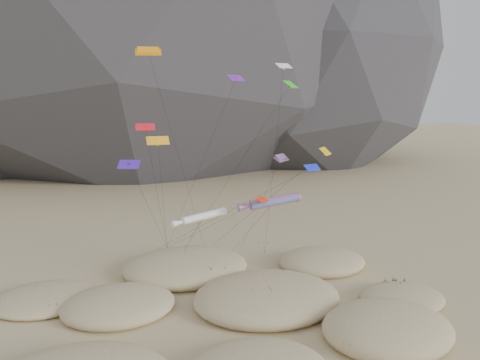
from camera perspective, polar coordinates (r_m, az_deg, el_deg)
ground at (r=49.10m, az=1.75°, el=-17.54°), size 500.00×500.00×0.00m
dunes at (r=51.48m, az=-1.75°, el=-15.22°), size 48.73×36.83×3.94m
dune_grass at (r=51.12m, az=-0.54°, el=-15.28°), size 42.70×28.87×1.41m
kite_stakes at (r=70.38m, az=-3.23°, el=-8.46°), size 18.39×6.50×0.30m
rainbow_tube_kite at (r=53.27m, az=3.93°, el=-2.64°), size 7.82×15.18×11.83m
white_tube_kite at (r=52.35m, az=-4.71°, el=-4.48°), size 6.75×13.05×10.24m
orange_parafoil at (r=55.39m, az=-11.03°, el=14.82°), size 10.59×13.79×28.24m
multi_parafoil at (r=56.24m, az=4.99°, el=2.53°), size 2.41×16.01×15.91m
delta_kites at (r=53.51m, az=-0.97°, el=5.51°), size 24.57×21.78×26.77m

